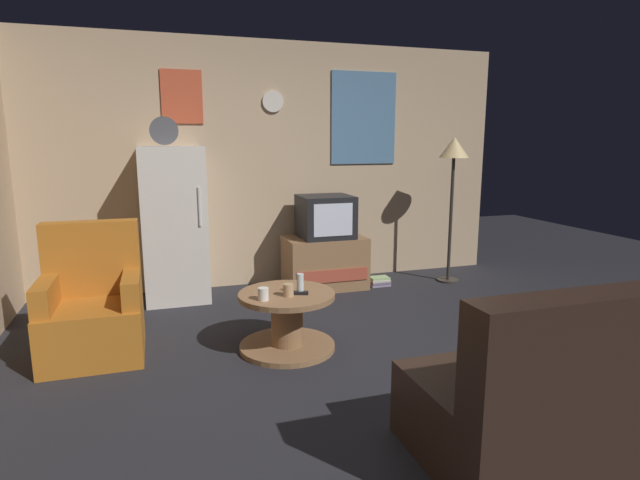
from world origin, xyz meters
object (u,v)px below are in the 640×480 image
at_px(tv_stand, 325,262).
at_px(coffee_table, 287,321).
at_px(fridge, 174,224).
at_px(book_stack, 379,281).
at_px(armchair, 93,310).
at_px(standing_lamp, 454,159).
at_px(crt_tv, 325,216).
at_px(mug_ceramic_tan, 288,290).
at_px(wine_glass, 300,284).
at_px(mug_ceramic_white, 263,294).
at_px(couch, 587,393).
at_px(remote_control, 298,293).

distance_m(tv_stand, coffee_table, 1.69).
bearing_deg(fridge, book_stack, -5.22).
height_order(tv_stand, armchair, armchair).
distance_m(armchair, book_stack, 2.95).
xyz_separation_m(coffee_table, armchair, (-1.37, 0.35, 0.12)).
xyz_separation_m(tv_stand, standing_lamp, (1.40, -0.19, 1.08)).
bearing_deg(crt_tv, mug_ceramic_tan, -117.08).
bearing_deg(wine_glass, mug_ceramic_tan, -160.25).
xyz_separation_m(mug_ceramic_white, book_stack, (1.58, 1.50, -0.44)).
xyz_separation_m(mug_ceramic_tan, armchair, (-1.36, 0.44, -0.15)).
bearing_deg(couch, mug_ceramic_white, 129.63).
xyz_separation_m(fridge, crt_tv, (1.53, -0.07, 0.01)).
bearing_deg(standing_lamp, tv_stand, 172.45).
bearing_deg(remote_control, crt_tv, 84.51).
bearing_deg(wine_glass, tv_stand, 65.57).
bearing_deg(mug_ceramic_white, couch, -50.37).
distance_m(fridge, tv_stand, 1.60).
xyz_separation_m(mug_ceramic_white, armchair, (-1.17, 0.48, -0.15)).
xyz_separation_m(crt_tv, couch, (0.31, -3.21, -0.46)).
relative_size(tv_stand, book_stack, 3.83).
relative_size(tv_stand, armchair, 0.87).
height_order(wine_glass, mug_ceramic_tan, wine_glass).
distance_m(tv_stand, mug_ceramic_tan, 1.79).
height_order(remote_control, armchair, armchair).
bearing_deg(coffee_table, standing_lamp, 30.89).
distance_m(tv_stand, mug_ceramic_white, 1.92).
xyz_separation_m(mug_ceramic_tan, book_stack, (1.39, 1.46, -0.44)).
distance_m(crt_tv, couch, 3.26).
bearing_deg(crt_tv, remote_control, -115.07).
xyz_separation_m(mug_ceramic_white, remote_control, (0.27, 0.06, -0.03)).
bearing_deg(mug_ceramic_tan, remote_control, 13.40).
relative_size(fridge, book_stack, 8.07).
relative_size(mug_ceramic_tan, armchair, 0.09).
bearing_deg(armchair, couch, -39.79).
bearing_deg(couch, remote_control, 122.40).
relative_size(wine_glass, mug_ceramic_tan, 1.67).
bearing_deg(tv_stand, mug_ceramic_tan, -116.88).
xyz_separation_m(couch, book_stack, (0.26, 3.09, -0.27)).
bearing_deg(tv_stand, fridge, 177.36).
distance_m(standing_lamp, remote_control, 2.69).
bearing_deg(standing_lamp, mug_ceramic_tan, -147.57).
xyz_separation_m(crt_tv, remote_control, (-0.73, -1.56, -0.31)).
distance_m(mug_ceramic_white, book_stack, 2.22).
bearing_deg(remote_control, couch, -38.03).
relative_size(armchair, book_stack, 4.38).
xyz_separation_m(remote_control, armchair, (-1.44, 0.42, -0.12)).
bearing_deg(standing_lamp, book_stack, 175.55).
xyz_separation_m(standing_lamp, coffee_table, (-2.19, -1.31, -1.14)).
bearing_deg(mug_ceramic_white, wine_glass, 14.57).
bearing_deg(armchair, coffee_table, -14.48).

